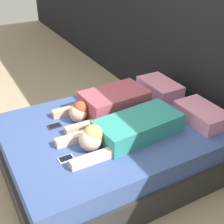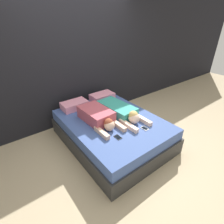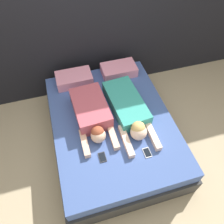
# 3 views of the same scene
# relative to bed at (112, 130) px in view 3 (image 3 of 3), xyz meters

# --- Properties ---
(ground_plane) EXTENTS (12.00, 12.00, 0.00)m
(ground_plane) POSITION_rel_bed_xyz_m (0.00, 0.00, -0.24)
(ground_plane) COLOR tan
(wall_back) EXTENTS (12.00, 0.06, 2.60)m
(wall_back) POSITION_rel_bed_xyz_m (0.00, 1.15, 1.06)
(wall_back) COLOR black
(wall_back) RESTS_ON ground_plane
(bed) EXTENTS (1.53, 1.99, 0.48)m
(bed) POSITION_rel_bed_xyz_m (0.00, 0.00, 0.00)
(bed) COLOR #2D2D2D
(bed) RESTS_ON ground_plane
(pillow_head_left) EXTENTS (0.50, 0.30, 0.14)m
(pillow_head_left) POSITION_rel_bed_xyz_m (-0.33, 0.78, 0.32)
(pillow_head_left) COLOR pink
(pillow_head_left) RESTS_ON bed
(pillow_head_right) EXTENTS (0.50, 0.30, 0.14)m
(pillow_head_right) POSITION_rel_bed_xyz_m (0.33, 0.78, 0.32)
(pillow_head_right) COLOR pink
(pillow_head_right) RESTS_ON bed
(person_left) EXTENTS (0.42, 0.91, 0.21)m
(person_left) POSITION_rel_bed_xyz_m (-0.23, 0.08, 0.35)
(person_left) COLOR #B24C59
(person_left) RESTS_ON bed
(person_right) EXTENTS (0.44, 1.11, 0.22)m
(person_right) POSITION_rel_bed_xyz_m (0.22, 0.03, 0.33)
(person_right) COLOR teal
(person_right) RESTS_ON bed
(cell_phone_left) EXTENTS (0.08, 0.12, 0.01)m
(cell_phone_left) POSITION_rel_bed_xyz_m (-0.25, -0.47, 0.25)
(cell_phone_left) COLOR #2D2D33
(cell_phone_left) RESTS_ON bed
(cell_phone_right) EXTENTS (0.08, 0.12, 0.01)m
(cell_phone_right) POSITION_rel_bed_xyz_m (0.25, -0.56, 0.25)
(cell_phone_right) COLOR silver
(cell_phone_right) RESTS_ON bed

